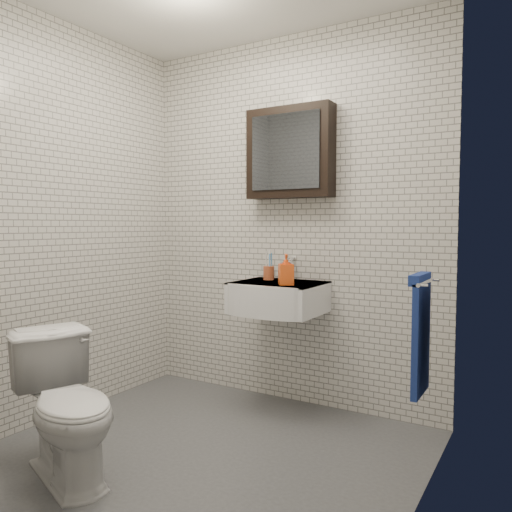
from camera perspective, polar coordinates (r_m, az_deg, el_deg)
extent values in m
cube|color=#47494E|center=(2.86, -6.26, -21.56)|extent=(2.20, 2.00, 0.01)
cube|color=silver|center=(3.45, 3.67, 4.05)|extent=(2.20, 0.02, 2.50)
cube|color=silver|center=(1.90, -25.06, 4.15)|extent=(2.20, 0.02, 2.50)
cube|color=silver|center=(3.37, -21.55, 3.82)|extent=(0.02, 2.00, 2.50)
cube|color=silver|center=(2.12, 18.05, 4.21)|extent=(0.02, 2.00, 2.50)
cube|color=white|center=(3.26, 2.61, -4.74)|extent=(0.55, 0.45, 0.20)
cylinder|color=silver|center=(3.26, 2.78, -3.17)|extent=(0.31, 0.31, 0.02)
cylinder|color=silver|center=(3.26, 2.78, -3.03)|extent=(0.04, 0.04, 0.01)
cube|color=white|center=(3.24, 2.62, -3.08)|extent=(0.55, 0.45, 0.01)
cylinder|color=silver|center=(3.39, 3.94, -2.21)|extent=(0.06, 0.06, 0.06)
cylinder|color=silver|center=(3.38, 3.94, -1.20)|extent=(0.03, 0.03, 0.08)
cylinder|color=silver|center=(3.32, 3.48, -0.76)|extent=(0.02, 0.12, 0.02)
cube|color=silver|center=(3.40, 4.17, -0.24)|extent=(0.02, 0.09, 0.01)
cube|color=black|center=(3.39, 3.92, 11.68)|extent=(0.60, 0.14, 0.60)
cube|color=#3F444C|center=(3.33, 3.32, 11.85)|extent=(0.49, 0.01, 0.49)
cylinder|color=silver|center=(2.49, 18.79, -2.86)|extent=(0.02, 0.30, 0.02)
cylinder|color=silver|center=(2.61, 19.81, -2.59)|extent=(0.04, 0.02, 0.02)
cylinder|color=silver|center=(2.36, 18.62, -3.20)|extent=(0.04, 0.02, 0.02)
cube|color=#224F9E|center=(2.53, 18.33, -8.93)|extent=(0.03, 0.26, 0.54)
cube|color=#224F9E|center=(2.49, 18.23, -2.49)|extent=(0.05, 0.26, 0.05)
cylinder|color=#B2502C|center=(3.37, 1.47, -1.95)|extent=(0.09, 0.09, 0.09)
cylinder|color=white|center=(3.37, 1.18, -0.93)|extent=(0.02, 0.03, 0.18)
cylinder|color=#3F89CB|center=(3.36, 1.57, -1.11)|extent=(0.01, 0.02, 0.16)
cylinder|color=white|center=(3.38, 1.51, -0.84)|extent=(0.02, 0.03, 0.18)
cylinder|color=#3F89CB|center=(3.37, 1.79, -1.01)|extent=(0.02, 0.04, 0.17)
imported|color=orange|center=(3.08, 3.46, -1.55)|extent=(0.12, 0.12, 0.19)
imported|color=white|center=(2.66, -20.69, -15.84)|extent=(0.77, 0.60, 0.69)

